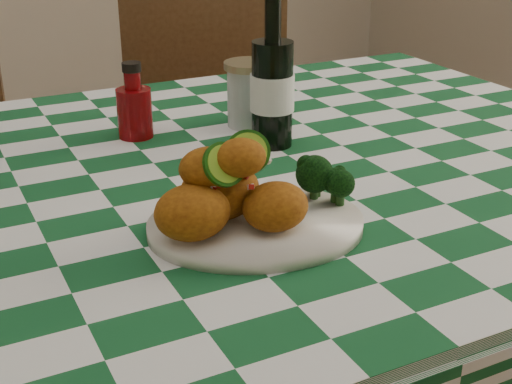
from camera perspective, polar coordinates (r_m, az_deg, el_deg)
name	(u,v)px	position (r m, az deg, el deg)	size (l,w,h in m)	color
plate	(256,225)	(0.89, 0.00, -2.70)	(0.27, 0.21, 0.02)	white
fried_chicken_pile	(237,182)	(0.86, -1.54, 0.79)	(0.17, 0.13, 0.11)	#A15A0F
broccoli_side	(321,181)	(0.93, 5.24, 0.91)	(0.08, 0.08, 0.06)	black
ketchup_bottle	(134,100)	(1.23, -9.75, 7.24)	(0.06, 0.06, 0.13)	#6A0507
mason_jar	(250,94)	(1.27, -0.52, 7.84)	(0.09, 0.09, 0.12)	#B2BCBA
beer_bottle	(272,73)	(1.16, 1.32, 9.46)	(0.07, 0.07, 0.24)	black
wooden_chair_right	(212,169)	(1.89, -3.51, 1.86)	(0.45, 0.47, 0.98)	#472814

